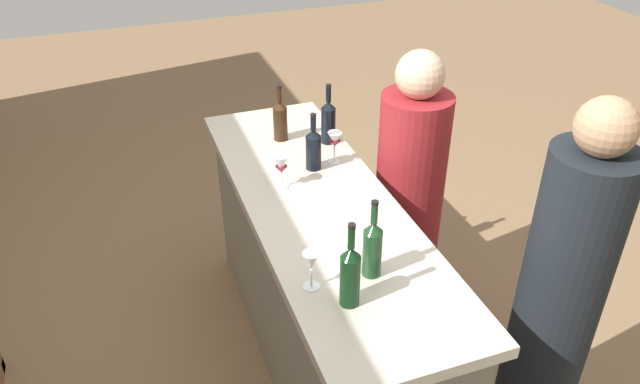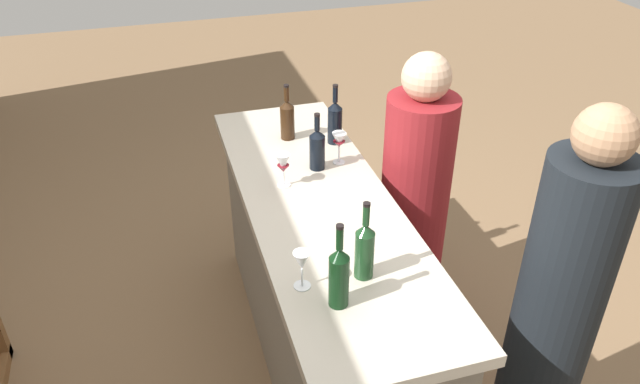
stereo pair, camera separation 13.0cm
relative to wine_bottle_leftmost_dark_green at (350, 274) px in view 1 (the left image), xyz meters
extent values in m
plane|color=#846647|center=(0.62, -0.12, -1.08)|extent=(12.00, 12.00, 0.00)
cube|color=gray|center=(0.62, -0.12, -0.63)|extent=(1.90, 0.54, 0.91)
cube|color=beige|center=(0.62, -0.12, -0.15)|extent=(1.98, 0.62, 0.05)
cylinder|color=black|center=(0.00, 0.00, -0.03)|extent=(0.07, 0.07, 0.20)
cone|color=black|center=(0.00, 0.00, 0.09)|extent=(0.07, 0.07, 0.04)
cylinder|color=black|center=(0.00, 0.00, 0.15)|extent=(0.02, 0.02, 0.08)
cylinder|color=black|center=(0.00, 0.00, 0.20)|extent=(0.03, 0.03, 0.01)
cylinder|color=#193D1E|center=(0.12, -0.13, -0.03)|extent=(0.07, 0.07, 0.19)
cone|color=#193D1E|center=(0.12, -0.13, 0.08)|extent=(0.07, 0.07, 0.04)
cylinder|color=#193D1E|center=(0.12, -0.13, 0.14)|extent=(0.02, 0.02, 0.08)
cylinder|color=black|center=(0.12, -0.13, 0.18)|extent=(0.03, 0.03, 0.01)
cylinder|color=black|center=(0.90, -0.19, -0.04)|extent=(0.07, 0.07, 0.16)
cone|color=black|center=(0.90, -0.19, 0.06)|extent=(0.07, 0.07, 0.03)
cylinder|color=black|center=(0.90, -0.19, 0.11)|extent=(0.03, 0.03, 0.07)
cylinder|color=black|center=(0.90, -0.19, 0.15)|extent=(0.03, 0.03, 0.01)
cylinder|color=black|center=(1.12, -0.34, -0.03)|extent=(0.07, 0.07, 0.18)
cone|color=black|center=(1.12, -0.34, 0.08)|extent=(0.07, 0.07, 0.04)
cylinder|color=black|center=(1.12, -0.34, 0.13)|extent=(0.03, 0.03, 0.08)
cylinder|color=black|center=(1.12, -0.34, 0.18)|extent=(0.03, 0.03, 0.01)
cylinder|color=#331E0F|center=(1.24, -0.13, -0.04)|extent=(0.07, 0.07, 0.17)
cone|color=#331E0F|center=(1.24, -0.13, 0.06)|extent=(0.07, 0.07, 0.03)
cylinder|color=#331E0F|center=(1.24, -0.13, 0.12)|extent=(0.03, 0.03, 0.07)
cylinder|color=black|center=(1.24, -0.13, 0.16)|extent=(0.03, 0.03, 0.01)
cylinder|color=white|center=(0.92, -0.30, -0.12)|extent=(0.06, 0.06, 0.00)
cylinder|color=white|center=(0.92, -0.30, -0.08)|extent=(0.01, 0.01, 0.08)
cone|color=white|center=(0.92, -0.30, 0.00)|extent=(0.07, 0.07, 0.07)
cone|color=maroon|center=(0.92, -0.30, -0.02)|extent=(0.06, 0.06, 0.03)
cylinder|color=white|center=(0.80, 0.00, -0.12)|extent=(0.06, 0.06, 0.00)
cylinder|color=white|center=(0.80, 0.00, -0.09)|extent=(0.01, 0.01, 0.07)
cone|color=white|center=(0.80, 0.00, -0.01)|extent=(0.06, 0.06, 0.09)
cone|color=maroon|center=(0.80, 0.00, -0.04)|extent=(0.05, 0.05, 0.03)
cylinder|color=white|center=(0.12, 0.10, -0.12)|extent=(0.06, 0.06, 0.00)
cylinder|color=white|center=(0.12, 0.10, -0.08)|extent=(0.01, 0.01, 0.08)
cone|color=white|center=(0.12, 0.10, -0.01)|extent=(0.06, 0.06, 0.07)
cylinder|color=maroon|center=(0.87, -0.69, -0.45)|extent=(0.36, 0.36, 1.26)
sphere|color=#D8AD8C|center=(0.87, -0.69, 0.28)|extent=(0.23, 0.23, 0.23)
cylinder|color=black|center=(-0.07, -0.86, -0.37)|extent=(0.39, 0.39, 1.42)
sphere|color=tan|center=(-0.07, -0.86, 0.43)|extent=(0.21, 0.21, 0.21)
camera|label=1|loc=(-1.44, 0.62, 1.32)|focal=34.44mm
camera|label=2|loc=(-1.48, 0.50, 1.32)|focal=34.44mm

